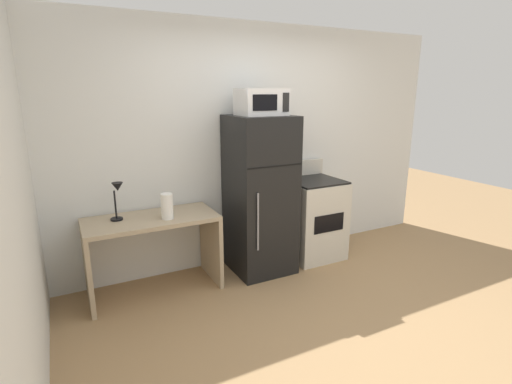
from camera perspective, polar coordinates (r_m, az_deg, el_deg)
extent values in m
plane|color=#9E7A51|center=(3.46, 12.61, -18.99)|extent=(12.00, 12.00, 0.00)
cube|color=silver|center=(4.35, -0.87, 6.80)|extent=(5.00, 0.10, 2.60)
cube|color=silver|center=(2.26, -33.36, -3.13)|extent=(0.10, 4.00, 2.60)
cube|color=tan|center=(3.76, -15.23, -3.93)|extent=(1.22, 0.57, 0.04)
cube|color=tan|center=(3.83, -23.58, -10.36)|extent=(0.04, 0.57, 0.71)
cube|color=tan|center=(4.04, -6.64, -7.86)|extent=(0.04, 0.57, 0.71)
cylinder|color=black|center=(3.77, -19.85, -3.77)|extent=(0.11, 0.11, 0.02)
cylinder|color=black|center=(3.74, -20.03, -1.75)|extent=(0.02, 0.02, 0.26)
cone|color=black|center=(3.68, -19.76, 0.73)|extent=(0.10, 0.10, 0.08)
cylinder|color=white|center=(3.65, -12.98, -2.06)|extent=(0.11, 0.11, 0.24)
cube|color=black|center=(4.08, 0.60, -0.49)|extent=(0.62, 0.63, 1.66)
cube|color=black|center=(3.72, 2.91, 3.80)|extent=(0.60, 0.00, 0.01)
cylinder|color=gray|center=(3.76, 0.30, -4.47)|extent=(0.02, 0.02, 0.58)
cube|color=silver|center=(3.92, 0.78, 13.13)|extent=(0.46, 0.34, 0.26)
cube|color=black|center=(3.74, 1.36, 13.05)|extent=(0.26, 0.01, 0.15)
cube|color=black|center=(3.86, 4.44, 13.06)|extent=(0.07, 0.01, 0.18)
cube|color=beige|center=(4.56, 8.37, -3.99)|extent=(0.61, 0.60, 0.90)
cube|color=black|center=(4.43, 8.59, 1.65)|extent=(0.59, 0.58, 0.02)
cube|color=beige|center=(4.64, 6.62, 3.55)|extent=(0.61, 0.04, 0.18)
cube|color=black|center=(4.32, 10.73, -4.55)|extent=(0.39, 0.01, 0.20)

